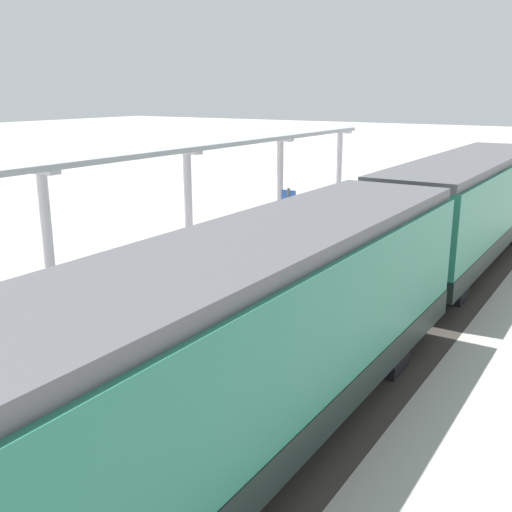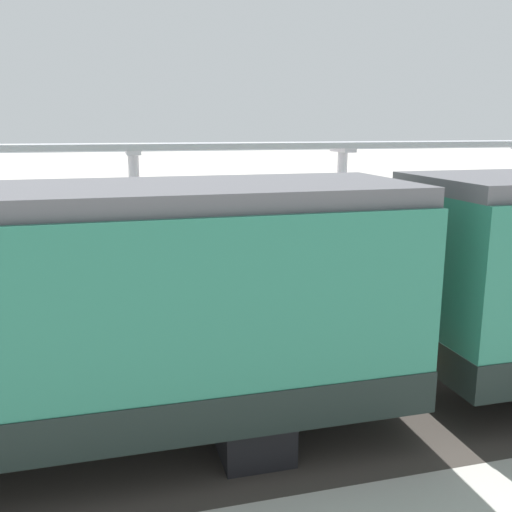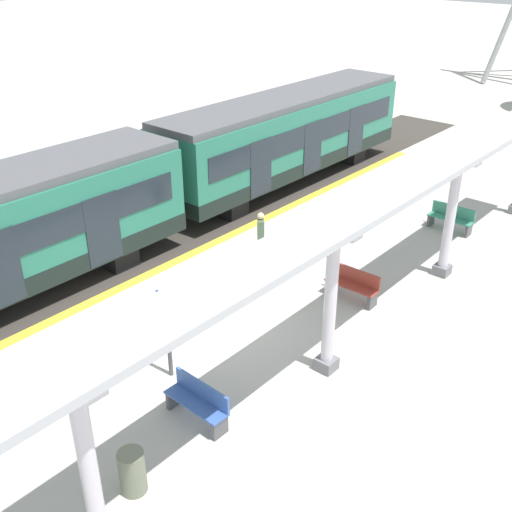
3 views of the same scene
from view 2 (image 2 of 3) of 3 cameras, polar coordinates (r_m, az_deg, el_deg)
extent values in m
plane|color=#B0ACA4|center=(14.72, 13.63, -4.12)|extent=(176.00, 176.00, 0.00)
cube|color=yellow|center=(12.02, 21.39, -8.50)|extent=(0.35, 31.09, 0.01)
cube|color=#1E262D|center=(8.87, -8.82, -3.70)|extent=(0.04, 1.10, 2.00)
cube|color=black|center=(8.31, -1.39, -14.94)|extent=(2.21, 0.90, 0.64)
cube|color=slate|center=(17.31, 8.26, -0.84)|extent=(0.44, 0.44, 0.30)
cylinder|color=silver|center=(16.99, 8.45, 4.86)|extent=(0.28, 0.28, 3.17)
cube|color=silver|center=(16.84, 8.64, 10.41)|extent=(1.10, 0.36, 0.12)
cube|color=slate|center=(15.98, -11.58, -2.12)|extent=(0.44, 0.44, 0.30)
cylinder|color=silver|center=(15.63, -11.86, 4.04)|extent=(0.28, 0.28, 3.17)
cube|color=silver|center=(15.47, -12.15, 10.07)|extent=(1.10, 0.36, 0.12)
cube|color=#A8AAB2|center=(16.91, 9.24, 10.87)|extent=(1.20, 24.82, 0.16)
cube|color=#368368|center=(14.90, -22.79, -2.80)|extent=(1.50, 0.45, 0.04)
cube|color=#368368|center=(14.88, -23.59, -2.02)|extent=(1.50, 0.07, 0.40)
cube|color=#4C4C51|center=(15.60, -22.42, -2.97)|extent=(0.10, 0.40, 0.42)
cube|color=#4C4C51|center=(14.33, -23.04, -4.38)|extent=(0.10, 0.40, 0.42)
cube|color=#3759A2|center=(17.82, 18.89, -0.05)|extent=(1.51, 0.46, 0.04)
cube|color=#3759A2|center=(17.67, 18.43, 0.61)|extent=(1.50, 0.08, 0.40)
cube|color=#4C4C51|center=(18.42, 17.72, -0.30)|extent=(0.11, 0.40, 0.42)
cube|color=#4C4C51|center=(17.33, 20.03, -1.27)|extent=(0.11, 0.40, 0.42)
cube|color=maroon|center=(15.14, -0.13, -1.55)|extent=(1.51, 0.47, 0.04)
cube|color=maroon|center=(15.03, -0.82, -0.78)|extent=(1.50, 0.09, 0.40)
cube|color=#4C4C51|center=(15.82, -0.80, -1.78)|extent=(0.11, 0.40, 0.42)
cube|color=#4C4C51|center=(14.58, 0.61, -3.05)|extent=(0.11, 0.40, 0.42)
cylinder|color=slate|center=(19.32, 23.08, 0.56)|extent=(0.48, 0.48, 0.88)
cylinder|color=#4C4C51|center=(16.12, 20.06, 0.96)|extent=(0.10, 0.10, 2.20)
cube|color=#284C9E|center=(15.98, 20.29, 3.95)|extent=(0.56, 0.04, 0.36)
cylinder|color=#1C272D|center=(12.06, 3.48, -5.60)|extent=(0.10, 0.10, 0.77)
cylinder|color=#1C272D|center=(11.93, 3.10, -5.80)|extent=(0.10, 0.10, 0.77)
cube|color=#475C43|center=(11.80, 3.33, -2.58)|extent=(0.45, 0.47, 0.58)
sphere|color=beige|center=(11.70, 3.36, -0.71)|extent=(0.21, 0.21, 0.21)
camera|label=1|loc=(9.70, -91.14, 7.79)|focal=42.40mm
camera|label=3|loc=(27.39, 23.38, 21.54)|focal=42.76mm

